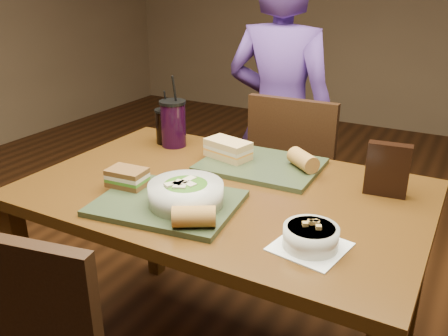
{
  "coord_description": "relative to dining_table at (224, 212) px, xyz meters",
  "views": [
    {
      "loc": [
        0.69,
        -1.25,
        1.4
      ],
      "look_at": [
        0.0,
        0.0,
        0.82
      ],
      "focal_mm": 38.0,
      "sensor_mm": 36.0,
      "label": 1
    }
  ],
  "objects": [
    {
      "name": "dining_table",
      "position": [
        0.0,
        0.0,
        0.0
      ],
      "size": [
        1.3,
        0.85,
        0.75
      ],
      "color": "#482B0E",
      "rests_on": "ground"
    },
    {
      "name": "chair_far",
      "position": [
        -0.0,
        0.71,
        -0.15
      ],
      "size": [
        0.41,
        0.41,
        0.92
      ],
      "color": "black",
      "rests_on": "ground"
    },
    {
      "name": "diner",
      "position": [
        -0.14,
        0.81,
        0.09
      ],
      "size": [
        0.55,
        0.36,
        1.5
      ],
      "primitive_type": "imported",
      "rotation": [
        0.0,
        0.0,
        3.14
      ],
      "color": "#472B76",
      "rests_on": "ground"
    },
    {
      "name": "tray_near",
      "position": [
        -0.09,
        -0.2,
        0.1
      ],
      "size": [
        0.46,
        0.37,
        0.02
      ],
      "primitive_type": "cube",
      "rotation": [
        0.0,
        0.0,
        0.13
      ],
      "color": "#2C3620",
      "rests_on": "dining_table"
    },
    {
      "name": "tray_far",
      "position": [
        0.03,
        0.22,
        0.1
      ],
      "size": [
        0.43,
        0.33,
        0.02
      ],
      "primitive_type": "cube",
      "rotation": [
        0.0,
        0.0,
        0.03
      ],
      "color": "#2C3620",
      "rests_on": "dining_table"
    },
    {
      "name": "salad_bowl",
      "position": [
        -0.02,
        -0.19,
        0.15
      ],
      "size": [
        0.22,
        0.22,
        0.07
      ],
      "color": "silver",
      "rests_on": "tray_near"
    },
    {
      "name": "soup_bowl",
      "position": [
        0.38,
        -0.22,
        0.12
      ],
      "size": [
        0.2,
        0.2,
        0.07
      ],
      "color": "white",
      "rests_on": "dining_table"
    },
    {
      "name": "sandwich_near",
      "position": [
        -0.26,
        -0.17,
        0.14
      ],
      "size": [
        0.13,
        0.09,
        0.06
      ],
      "color": "#593819",
      "rests_on": "tray_near"
    },
    {
      "name": "sandwich_far",
      "position": [
        -0.1,
        0.21,
        0.14
      ],
      "size": [
        0.19,
        0.13,
        0.07
      ],
      "color": "tan",
      "rests_on": "tray_far"
    },
    {
      "name": "baguette_near",
      "position": [
        0.07,
        -0.3,
        0.14
      ],
      "size": [
        0.13,
        0.11,
        0.06
      ],
      "primitive_type": "cylinder",
      "rotation": [
        0.0,
        1.57,
        0.54
      ],
      "color": "#AD7533",
      "rests_on": "tray_near"
    },
    {
      "name": "baguette_far",
      "position": [
        0.18,
        0.25,
        0.14
      ],
      "size": [
        0.14,
        0.13,
        0.06
      ],
      "primitive_type": "cylinder",
      "rotation": [
        0.0,
        1.57,
        -0.68
      ],
      "color": "#AD7533",
      "rests_on": "tray_far"
    },
    {
      "name": "cup_cola",
      "position": [
        -0.44,
        0.28,
        0.16
      ],
      "size": [
        0.08,
        0.08,
        0.22
      ],
      "color": "black",
      "rests_on": "dining_table"
    },
    {
      "name": "cup_berry",
      "position": [
        -0.38,
        0.27,
        0.19
      ],
      "size": [
        0.11,
        0.11,
        0.29
      ],
      "color": "black",
      "rests_on": "dining_table"
    },
    {
      "name": "chip_bag",
      "position": [
        0.48,
        0.2,
        0.18
      ],
      "size": [
        0.14,
        0.05,
        0.17
      ],
      "primitive_type": "cube",
      "rotation": [
        0.0,
        0.0,
        0.11
      ],
      "color": "black",
      "rests_on": "dining_table"
    }
  ]
}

